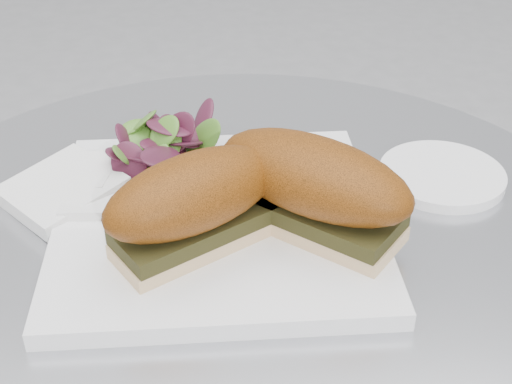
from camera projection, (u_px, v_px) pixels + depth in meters
plate at (217, 220)px, 0.62m from camera, size 0.30×0.30×0.02m
sandwich_left at (194, 202)px, 0.56m from camera, size 0.17×0.14×0.08m
sandwich_right at (313, 185)px, 0.58m from camera, size 0.18×0.18×0.08m
salad at (161, 144)px, 0.67m from camera, size 0.10×0.10×0.05m
napkin at (85, 200)px, 0.65m from camera, size 0.16×0.16×0.02m
saucer at (442, 175)px, 0.69m from camera, size 0.12×0.12×0.01m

